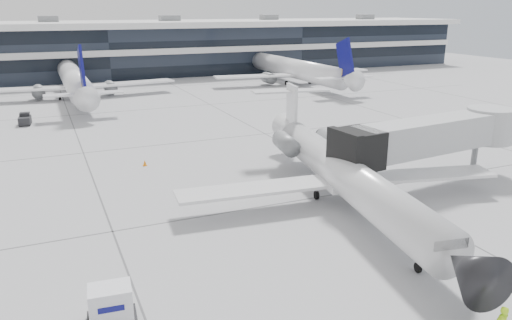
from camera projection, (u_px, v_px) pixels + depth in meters
name	position (u px, v px, depth m)	size (l,w,h in m)	color
ground	(254.00, 208.00, 36.16)	(220.00, 220.00, 0.00)	#99999C
terminal	(102.00, 52.00, 106.62)	(170.00, 22.00, 10.00)	black
bg_jet_center	(76.00, 97.00, 81.34)	(32.00, 40.00, 9.60)	white
bg_jet_right	(293.00, 83.00, 96.62)	(32.00, 40.00, 9.60)	white
regional_jet	(343.00, 172.00, 36.44)	(24.45, 30.49, 7.06)	silver
jet_bridge	(438.00, 135.00, 39.87)	(17.87, 5.19, 5.73)	silver
cargo_uld	(111.00, 305.00, 22.72)	(2.34, 1.83, 1.80)	black
traffic_cone	(145.00, 163.00, 45.80)	(0.38, 0.38, 0.55)	orange
far_tug	(25.00, 120.00, 61.84)	(1.56, 2.40, 1.45)	black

